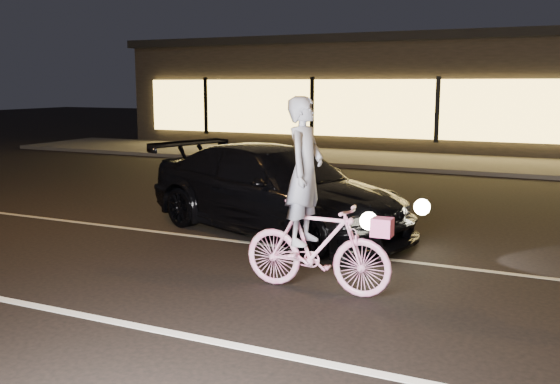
% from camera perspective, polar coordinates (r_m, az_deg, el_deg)
% --- Properties ---
extents(ground, '(90.00, 90.00, 0.00)m').
position_cam_1_polar(ground, '(7.94, -7.17, -8.22)').
color(ground, black).
rests_on(ground, ground).
extents(lane_stripe_near, '(60.00, 0.12, 0.01)m').
position_cam_1_polar(lane_stripe_near, '(6.79, -14.02, -11.60)').
color(lane_stripe_near, silver).
rests_on(lane_stripe_near, ground).
extents(lane_stripe_far, '(60.00, 0.10, 0.01)m').
position_cam_1_polar(lane_stripe_far, '(9.62, -0.83, -4.89)').
color(lane_stripe_far, gray).
rests_on(lane_stripe_far, ground).
extents(sidewalk, '(30.00, 4.00, 0.12)m').
position_cam_1_polar(sidewalk, '(19.94, 13.02, 2.72)').
color(sidewalk, '#383533').
rests_on(sidewalk, ground).
extents(storefront, '(25.40, 8.42, 4.20)m').
position_cam_1_polar(storefront, '(25.67, 16.01, 8.82)').
color(storefront, black).
rests_on(storefront, ground).
extents(cyclist, '(1.84, 0.63, 2.32)m').
position_cam_1_polar(cyclist, '(7.38, 3.07, -2.92)').
color(cyclist, '#F2469E').
rests_on(cyclist, ground).
extents(sedan, '(5.35, 3.54, 1.44)m').
position_cam_1_polar(sedan, '(10.34, -0.38, 0.22)').
color(sedan, black).
rests_on(sedan, ground).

